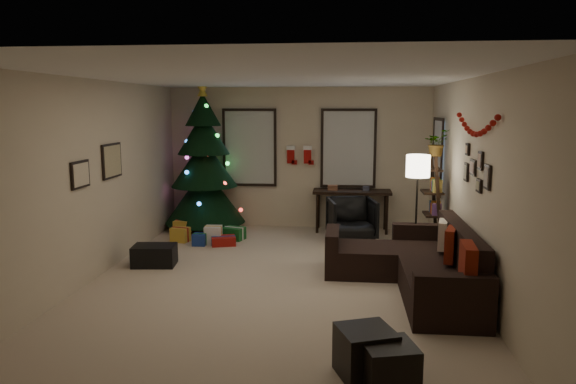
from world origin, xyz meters
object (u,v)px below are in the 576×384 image
object	(u,v)px
christmas_tree	(204,169)
desk_chair	(352,219)
desk	(352,195)
bookshelf	(435,208)
sofa	(418,267)

from	to	relation	value
christmas_tree	desk_chair	distance (m)	2.94
christmas_tree	desk	bearing A→B (deg)	2.44
desk_chair	bookshelf	world-z (taller)	bookshelf
christmas_tree	desk_chair	bearing A→B (deg)	-10.80
sofa	desk_chair	size ratio (longest dim) A/B	3.52
desk_chair	desk	bearing A→B (deg)	77.77
desk	desk_chair	world-z (taller)	desk
desk	bookshelf	size ratio (longest dim) A/B	0.91
sofa	desk	world-z (taller)	sofa
desk_chair	sofa	bearing A→B (deg)	-83.04
christmas_tree	desk	size ratio (longest dim) A/B	1.94
bookshelf	christmas_tree	bearing A→B (deg)	160.41
christmas_tree	bookshelf	size ratio (longest dim) A/B	1.77
desk_chair	bookshelf	bearing A→B (deg)	-47.13
sofa	desk	size ratio (longest dim) A/B	1.82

